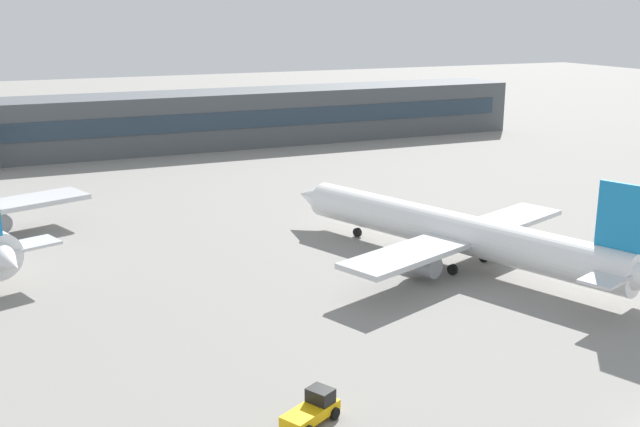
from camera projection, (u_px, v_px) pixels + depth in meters
name	position (u px, v px, depth m)	size (l,w,h in m)	color
ground_plane	(353.00, 239.00, 75.67)	(400.00, 400.00, 0.00)	gray
terminal_building	(201.00, 120.00, 125.55)	(113.75, 12.13, 9.00)	#4C5156
airplane_near	(451.00, 231.00, 67.70)	(27.36, 38.17, 9.84)	white
baggage_tug_yellow	(313.00, 409.00, 41.85)	(3.88, 3.06, 1.75)	#F2B20C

